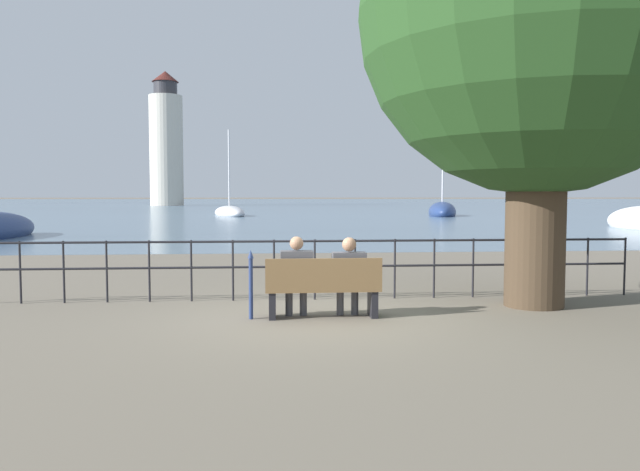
# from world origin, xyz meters

# --- Properties ---
(ground_plane) EXTENTS (1000.00, 1000.00, 0.00)m
(ground_plane) POSITION_xyz_m (0.00, 0.00, 0.00)
(ground_plane) COLOR #706656
(harbor_water) EXTENTS (600.00, 300.00, 0.01)m
(harbor_water) POSITION_xyz_m (0.00, 160.30, 0.00)
(harbor_water) COLOR slate
(harbor_water) RESTS_ON ground_plane
(shade_tree) EXTENTS (5.81, 5.81, 7.62)m
(shade_tree) POSITION_xyz_m (3.52, 0.63, 4.67)
(shade_tree) COLOR #423323
(shade_tree) RESTS_ON ground_plane
(park_bench) EXTENTS (1.70, 0.45, 0.90)m
(park_bench) POSITION_xyz_m (0.00, -0.06, 0.43)
(park_bench) COLOR brown
(park_bench) RESTS_ON ground_plane
(seated_person_left) EXTENTS (0.48, 0.35, 1.21)m
(seated_person_left) POSITION_xyz_m (-0.39, 0.01, 0.67)
(seated_person_left) COLOR #4C4C51
(seated_person_left) RESTS_ON ground_plane
(seated_person_right) EXTENTS (0.50, 0.35, 1.19)m
(seated_person_right) POSITION_xyz_m (0.39, 0.01, 0.66)
(seated_person_right) COLOR #4C4C51
(seated_person_right) RESTS_ON ground_plane
(promenade_railing) EXTENTS (11.33, 0.04, 1.05)m
(promenade_railing) POSITION_xyz_m (-0.00, 1.59, 0.69)
(promenade_railing) COLOR black
(promenade_railing) RESTS_ON ground_plane
(closed_umbrella) EXTENTS (0.09, 0.09, 1.02)m
(closed_umbrella) POSITION_xyz_m (-1.06, -0.05, 0.57)
(closed_umbrella) COLOR navy
(closed_umbrella) RESTS_ON ground_plane
(sailboat_2) EXTENTS (5.24, 8.54, 10.42)m
(sailboat_2) POSITION_xyz_m (18.39, 35.33, 0.27)
(sailboat_2) COLOR white
(sailboat_2) RESTS_ON ground_plane
(sailboat_3) EXTENTS (3.97, 7.38, 9.04)m
(sailboat_3) POSITION_xyz_m (14.55, 44.65, 0.38)
(sailboat_3) COLOR navy
(sailboat_3) RESTS_ON ground_plane
(sailboat_4) EXTENTS (4.05, 7.38, 7.96)m
(sailboat_4) POSITION_xyz_m (-4.17, 46.51, 0.28)
(sailboat_4) COLOR silver
(sailboat_4) RESTS_ON ground_plane
(harbor_lighthouse) EXTENTS (5.85, 5.85, 23.71)m
(harbor_lighthouse) POSITION_xyz_m (-18.67, 104.25, 11.03)
(harbor_lighthouse) COLOR beige
(harbor_lighthouse) RESTS_ON ground_plane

